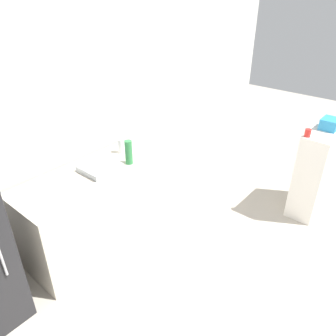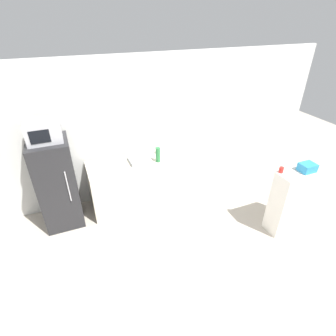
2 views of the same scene
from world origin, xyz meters
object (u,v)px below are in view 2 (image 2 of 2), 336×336
(microwave, at_px, (43,131))
(jar, at_px, (281,170))
(refrigerator, at_px, (57,184))
(bottle_short, at_px, (159,150))
(basket, at_px, (307,167))
(bottle_tall, at_px, (158,155))

(microwave, xyz_separation_m, jar, (3.15, -1.49, -0.55))
(refrigerator, bearing_deg, microwave, -107.40)
(bottle_short, relative_size, basket, 0.71)
(bottle_tall, height_order, basket, basket)
(bottle_short, distance_m, jar, 2.09)
(microwave, relative_size, bottle_tall, 1.81)
(refrigerator, xyz_separation_m, bottle_short, (1.82, 0.12, 0.21))
(bottle_tall, relative_size, bottle_short, 1.61)
(bottle_short, bearing_deg, refrigerator, -176.23)
(refrigerator, xyz_separation_m, basket, (3.54, -1.60, 0.39))
(microwave, bearing_deg, refrigerator, 72.60)
(basket, bearing_deg, microwave, 155.66)
(microwave, bearing_deg, jar, -25.24)
(refrigerator, bearing_deg, bottle_tall, -4.62)
(bottle_short, bearing_deg, microwave, -176.19)
(refrigerator, relative_size, basket, 6.52)
(bottle_tall, relative_size, basket, 1.14)
(bottle_short, relative_size, jar, 1.88)
(refrigerator, distance_m, bottle_short, 1.84)
(refrigerator, xyz_separation_m, jar, (3.15, -1.49, 0.37))
(refrigerator, bearing_deg, basket, -24.36)
(refrigerator, relative_size, bottle_short, 9.19)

